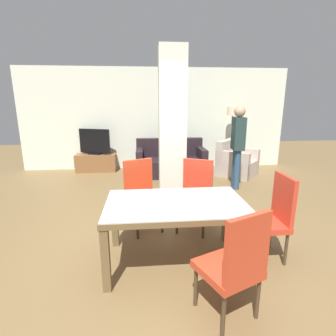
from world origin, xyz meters
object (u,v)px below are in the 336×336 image
object	(u,v)px
dining_table	(176,214)
coffee_table	(175,177)
dining_chair_far_right	(195,193)
tv_stand	(96,163)
bottle	(169,162)
dining_chair_near_right	(235,263)
dining_chair_head_right	(272,215)
sofa	(170,163)
floor_lamp	(232,117)
armchair	(236,163)
tv_screen	(95,142)
dining_chair_far_left	(142,193)
standing_person	(238,142)

from	to	relation	value
dining_table	coffee_table	world-z (taller)	dining_table
dining_chair_far_right	tv_stand	distance (m)	4.00
tv_stand	coffee_table	bearing A→B (deg)	-38.86
bottle	dining_chair_near_right	bearing A→B (deg)	-87.08
dining_table	coffee_table	distance (m)	2.75
dining_chair_head_right	bottle	size ratio (longest dim) A/B	3.81
sofa	floor_lamp	world-z (taller)	floor_lamp
sofa	tv_stand	xyz separation A→B (m)	(-1.96, 0.50, -0.07)
sofa	coffee_table	bearing A→B (deg)	89.08
armchair	tv_stand	bearing A→B (deg)	-59.11
floor_lamp	coffee_table	bearing A→B (deg)	-140.61
dining_chair_far_right	tv_screen	world-z (taller)	tv_screen
armchair	bottle	xyz separation A→B (m)	(-1.77, -0.76, 0.25)
dining_chair_far_left	armchair	xyz separation A→B (m)	(2.35, 2.66, -0.25)
coffee_table	tv_screen	world-z (taller)	tv_screen
dining_table	dining_chair_near_right	distance (m)	0.96
tv_stand	tv_screen	size ratio (longest dim) A/B	1.28
dining_chair_far_right	sofa	distance (m)	2.96
dining_chair_far_left	armchair	distance (m)	3.56
dining_chair_far_right	bottle	size ratio (longest dim) A/B	3.81
dining_chair_near_right	bottle	size ratio (longest dim) A/B	3.81
coffee_table	tv_stand	xyz separation A→B (m)	(-1.94, 1.56, 0.00)
bottle	tv_stand	xyz separation A→B (m)	(-1.83, 1.47, -0.32)
dining_table	standing_person	size ratio (longest dim) A/B	0.90
dining_table	dining_chair_far_left	world-z (taller)	dining_chair_far_left
bottle	dining_chair_far_right	bearing A→B (deg)	-84.51
dining_chair_head_right	bottle	xyz separation A→B (m)	(-0.94, 2.79, 0.00)
tv_screen	dining_chair_near_right	bearing A→B (deg)	130.94
dining_chair_near_right	standing_person	xyz separation A→B (m)	(1.23, 3.45, 0.47)
dining_chair_far_left	tv_screen	world-z (taller)	tv_screen
armchair	bottle	bearing A→B (deg)	-24.53
bottle	floor_lamp	size ratio (longest dim) A/B	0.16
floor_lamp	dining_table	bearing A→B (deg)	-115.96
dining_chair_head_right	standing_person	bearing A→B (deg)	-10.52
sofa	dining_chair_far_left	bearing A→B (deg)	76.09
dining_chair_far_left	coffee_table	world-z (taller)	dining_chair_far_left
coffee_table	dining_chair_far_left	bearing A→B (deg)	-111.00
tv_screen	standing_person	size ratio (longest dim) A/B	0.47
dining_table	floor_lamp	distance (m)	4.62
dining_chair_head_right	standing_person	world-z (taller)	standing_person
sofa	armchair	bearing A→B (deg)	172.58
dining_table	dining_chair_near_right	bearing A→B (deg)	-66.18
dining_chair_far_right	floor_lamp	xyz separation A→B (m)	(1.60, 3.26, 0.87)
dining_chair_far_left	tv_stand	distance (m)	3.61
standing_person	tv_screen	bearing A→B (deg)	68.36
dining_chair_near_right	floor_lamp	xyz separation A→B (m)	(1.60, 4.96, 0.87)
dining_chair_near_right	coffee_table	xyz separation A→B (m)	(-0.08, 3.58, -0.32)
armchair	coffee_table	size ratio (longest dim) A/B	1.97
dining_chair_far_left	standing_person	xyz separation A→B (m)	(2.01, 1.67, 0.47)
dining_chair_near_right	floor_lamp	distance (m)	5.29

